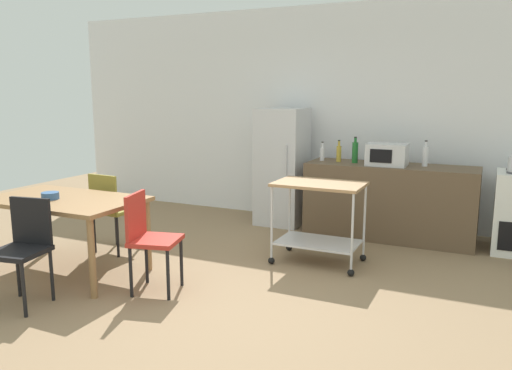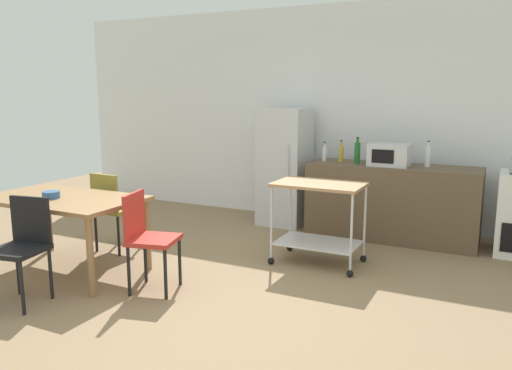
# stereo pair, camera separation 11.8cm
# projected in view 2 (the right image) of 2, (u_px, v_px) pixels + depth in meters

# --- Properties ---
(ground_plane) EXTENTS (12.00, 12.00, 0.00)m
(ground_plane) POSITION_uv_depth(u_px,v_px,m) (218.00, 303.00, 4.29)
(ground_plane) COLOR #8C7051
(back_wall) EXTENTS (8.40, 0.12, 2.90)m
(back_wall) POSITION_uv_depth(u_px,v_px,m) (337.00, 115.00, 6.85)
(back_wall) COLOR white
(back_wall) RESTS_ON ground_plane
(kitchen_counter) EXTENTS (2.00, 0.64, 0.90)m
(kitchen_counter) POSITION_uv_depth(u_px,v_px,m) (392.00, 202.00, 6.10)
(kitchen_counter) COLOR brown
(kitchen_counter) RESTS_ON ground_plane
(dining_table) EXTENTS (1.50, 0.90, 0.75)m
(dining_table) POSITION_uv_depth(u_px,v_px,m) (65.00, 205.00, 4.95)
(dining_table) COLOR olive
(dining_table) RESTS_ON ground_plane
(chair_olive) EXTENTS (0.42, 0.42, 0.89)m
(chair_olive) POSITION_uv_depth(u_px,v_px,m) (113.00, 206.00, 5.59)
(chair_olive) COLOR olive
(chair_olive) RESTS_ON ground_plane
(chair_red) EXTENTS (0.49, 0.49, 0.89)m
(chair_red) POSITION_uv_depth(u_px,v_px,m) (147.00, 234.00, 4.49)
(chair_red) COLOR #B72D23
(chair_red) RESTS_ON ground_plane
(chair_black) EXTENTS (0.46, 0.46, 0.89)m
(chair_black) POSITION_uv_depth(u_px,v_px,m) (23.00, 243.00, 4.24)
(chair_black) COLOR black
(chair_black) RESTS_ON ground_plane
(refrigerator) EXTENTS (0.60, 0.63, 1.55)m
(refrigerator) POSITION_uv_depth(u_px,v_px,m) (285.00, 167.00, 6.77)
(refrigerator) COLOR silver
(refrigerator) RESTS_ON ground_plane
(kitchen_cart) EXTENTS (0.91, 0.57, 0.85)m
(kitchen_cart) POSITION_uv_depth(u_px,v_px,m) (319.00, 210.00, 5.19)
(kitchen_cart) COLOR #A37A51
(kitchen_cart) RESTS_ON ground_plane
(bottle_soy_sauce) EXTENTS (0.06, 0.06, 0.24)m
(bottle_soy_sauce) POSITION_uv_depth(u_px,v_px,m) (324.00, 153.00, 6.41)
(bottle_soy_sauce) COLOR silver
(bottle_soy_sauce) RESTS_ON kitchen_counter
(bottle_sparkling_water) EXTENTS (0.06, 0.06, 0.27)m
(bottle_sparkling_water) POSITION_uv_depth(u_px,v_px,m) (341.00, 153.00, 6.30)
(bottle_sparkling_water) COLOR gold
(bottle_sparkling_water) RESTS_ON kitchen_counter
(bottle_wine) EXTENTS (0.07, 0.07, 0.32)m
(bottle_wine) POSITION_uv_depth(u_px,v_px,m) (357.00, 152.00, 6.18)
(bottle_wine) COLOR #1E6628
(bottle_wine) RESTS_ON kitchen_counter
(microwave) EXTENTS (0.46, 0.35, 0.26)m
(microwave) POSITION_uv_depth(u_px,v_px,m) (389.00, 155.00, 5.96)
(microwave) COLOR silver
(microwave) RESTS_ON kitchen_counter
(bottle_sesame_oil) EXTENTS (0.06, 0.06, 0.30)m
(bottle_sesame_oil) POSITION_uv_depth(u_px,v_px,m) (428.00, 156.00, 5.88)
(bottle_sesame_oil) COLOR silver
(bottle_sesame_oil) RESTS_ON kitchen_counter
(fruit_bowl) EXTENTS (0.16, 0.16, 0.07)m
(fruit_bowl) POSITION_uv_depth(u_px,v_px,m) (51.00, 195.00, 4.88)
(fruit_bowl) COLOR #33598C
(fruit_bowl) RESTS_ON dining_table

